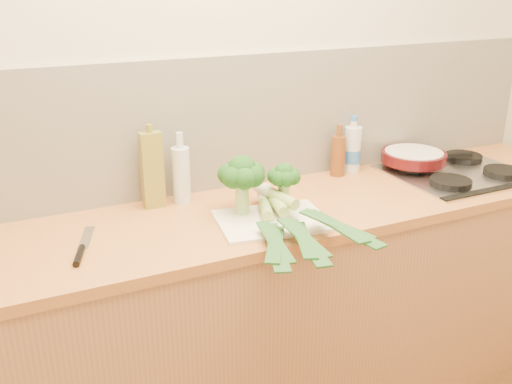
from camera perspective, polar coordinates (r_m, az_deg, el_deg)
room_shell at (r=2.30m, az=-3.85°, el=6.73°), size 3.50×3.50×3.50m
counter at (r=2.34m, az=-0.76°, el=-12.23°), size 3.20×0.62×0.90m
gas_hob at (r=2.68m, az=19.54°, el=1.93°), size 0.58×0.50×0.04m
chopping_board at (r=2.05m, az=1.61°, el=-2.87°), size 0.42×0.34×0.01m
broccoli_left at (r=2.05m, az=-1.42°, el=1.76°), size 0.17×0.17×0.22m
broccoli_right at (r=2.11m, az=2.83°, el=1.49°), size 0.12×0.13×0.18m
leek_front at (r=2.00m, az=1.25°, el=-2.63°), size 0.27×0.62×0.04m
leek_mid at (r=2.00m, az=2.90°, el=-2.12°), size 0.19×0.66×0.04m
leek_back at (r=2.01m, az=4.08°, el=-1.36°), size 0.17×0.66×0.04m
chefs_knife at (r=1.91m, az=-17.09°, el=-5.66°), size 0.12×0.29×0.02m
skillet at (r=2.67m, az=15.55°, el=3.44°), size 0.41×0.29×0.05m
oil_tin at (r=2.17m, az=-10.34°, el=2.21°), size 0.08×0.05×0.32m
glass_bottle at (r=2.21m, az=-7.50°, el=1.82°), size 0.07×0.07×0.28m
amber_bottle at (r=2.52m, az=8.22°, el=3.71°), size 0.06×0.06×0.23m
water_bottle at (r=2.58m, az=9.59°, el=4.12°), size 0.08×0.08×0.23m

